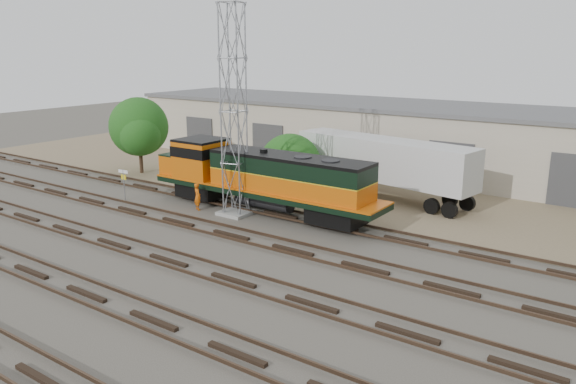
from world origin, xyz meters
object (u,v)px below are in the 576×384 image
Objects in this scene: signal_tower at (234,116)px; worker at (198,197)px; locomotive at (260,177)px; semi_trailer at (387,162)px.

worker is (-2.55, -0.63, -5.09)m from signal_tower.
locomotive is at bearing 53.77° from signal_tower.
semi_trailer is at bearing 56.26° from signal_tower.
worker is at bearing -166.04° from signal_tower.
locomotive is 1.21× the size of semi_trailer.
semi_trailer reaches higher than worker.
signal_tower reaches higher than semi_trailer.
signal_tower is 7.19× the size of worker.
signal_tower is at bearing -126.23° from locomotive.
signal_tower reaches higher than locomotive.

